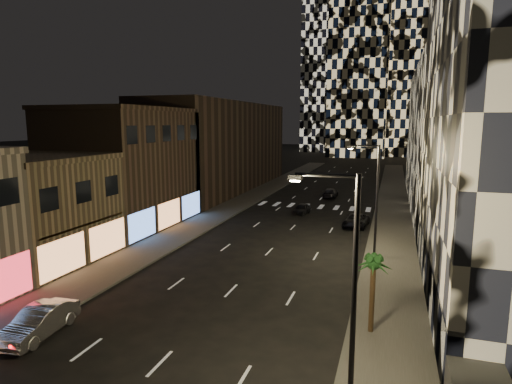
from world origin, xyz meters
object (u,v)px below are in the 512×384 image
Objects in this scene: car_dark_rightlane at (356,221)px; palm_tree at (373,268)px; car_silver_parked at (39,322)px; streetlight_far at (374,193)px; car_dark_midlane at (302,209)px; car_dark_oncoming at (330,193)px; streetlight_near at (348,279)px.

palm_tree is at bearing -77.29° from car_dark_rightlane.
car_silver_parked is 1.12× the size of palm_tree.
streetlight_far is 17.98m from car_dark_midlane.
streetlight_far is 24.69m from car_silver_parked.
car_silver_parked is 1.28× the size of car_dark_midlane.
car_dark_midlane is at bearing 151.48° from car_dark_rightlane.
palm_tree reaches higher than car_dark_rightlane.
streetlight_far is 1.97× the size of car_dark_oncoming.
palm_tree is at bearing 101.21° from car_dark_oncoming.
streetlight_near is 1.95× the size of car_silver_parked.
car_silver_parked is 31.83m from car_dark_rightlane.
streetlight_near is at bearing 98.91° from car_dark_oncoming.
streetlight_near reaches higher than car_dark_oncoming.
car_dark_rightlane is at bearing 101.39° from streetlight_far.
car_dark_rightlane is (6.80, -4.70, 0.05)m from car_dark_midlane.
car_dark_oncoming is (1.64, 12.63, 0.05)m from car_dark_midlane.
car_dark_rightlane is 23.72m from palm_tree.
streetlight_far is at bearing -53.14° from car_dark_midlane.
palm_tree is (2.70, -23.39, 2.90)m from car_dark_rightlane.
streetlight_near is 1.00× the size of streetlight_far.
streetlight_far is at bearing 90.00° from streetlight_near.
streetlight_far reaches higher than car_dark_oncoming.
car_silver_parked is 1.01× the size of car_dark_oncoming.
palm_tree is (16.20, 5.44, 2.80)m from car_silver_parked.
streetlight_far reaches higher than car_dark_rightlane.
car_silver_parked is 0.97× the size of car_dark_rightlane.
streetlight_near reaches higher than car_dark_midlane.
streetlight_far is 11.42m from car_dark_rightlane.
car_dark_oncoming is at bearing 98.63° from streetlight_near.
car_dark_rightlane is (13.50, 28.82, -0.10)m from car_silver_parked.
car_dark_midlane is 29.79m from palm_tree.
streetlight_near is 16.28m from car_silver_parked.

